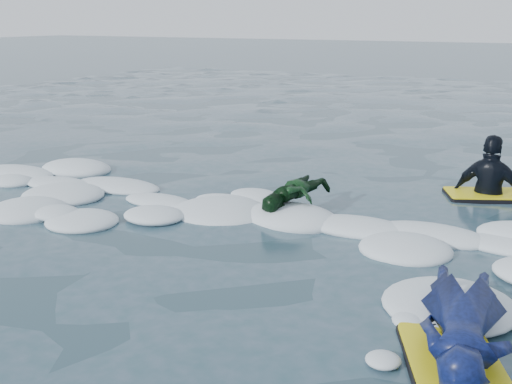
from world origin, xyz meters
The scene contains 5 objects.
ground centered at (0.00, 0.00, 0.00)m, with size 120.00×120.00×0.00m, color #192F3C.
foam_band centered at (0.00, 1.03, 0.00)m, with size 12.00×3.10×0.30m, color silver, non-canonical shape.
prone_woman_unit centered at (3.00, -0.92, 0.24)m, with size 1.08×1.86×0.47m.
prone_child_unit centered at (0.50, 1.70, 0.23)m, with size 0.75×1.22×0.44m.
waiting_rider_unit centered at (2.54, 3.62, 0.02)m, with size 1.31×1.05×1.73m.
Camera 1 is at (3.62, -5.30, 2.40)m, focal length 45.00 mm.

